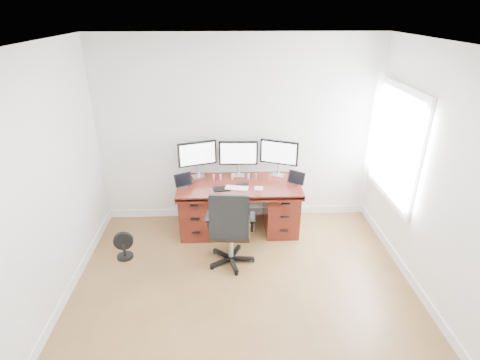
{
  "coord_description": "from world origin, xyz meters",
  "views": [
    {
      "loc": [
        -0.18,
        -2.88,
        3.01
      ],
      "look_at": [
        0.0,
        1.5,
        0.95
      ],
      "focal_mm": 28.0,
      "sensor_mm": 36.0,
      "label": 1
    }
  ],
  "objects_px": {
    "floor_fan": "(124,246)",
    "keyboard": "(237,188)",
    "desk": "(239,205)",
    "monitor_center": "(238,154)",
    "office_chair": "(230,241)"
  },
  "relations": [
    {
      "from": "office_chair",
      "to": "monitor_center",
      "type": "height_order",
      "value": "monitor_center"
    },
    {
      "from": "monitor_center",
      "to": "keyboard",
      "type": "xyz_separation_m",
      "value": [
        -0.04,
        -0.41,
        -0.33
      ]
    },
    {
      "from": "desk",
      "to": "monitor_center",
      "type": "relative_size",
      "value": 3.09
    },
    {
      "from": "keyboard",
      "to": "floor_fan",
      "type": "bearing_deg",
      "value": -151.34
    },
    {
      "from": "desk",
      "to": "keyboard",
      "type": "relative_size",
      "value": 5.53
    },
    {
      "from": "desk",
      "to": "floor_fan",
      "type": "height_order",
      "value": "desk"
    },
    {
      "from": "keyboard",
      "to": "monitor_center",
      "type": "bearing_deg",
      "value": 96.26
    },
    {
      "from": "monitor_center",
      "to": "floor_fan",
      "type": "bearing_deg",
      "value": -148.13
    },
    {
      "from": "office_chair",
      "to": "monitor_center",
      "type": "xyz_separation_m",
      "value": [
        0.14,
        1.06,
        0.74
      ]
    },
    {
      "from": "desk",
      "to": "keyboard",
      "type": "height_order",
      "value": "keyboard"
    },
    {
      "from": "office_chair",
      "to": "floor_fan",
      "type": "relative_size",
      "value": 2.88
    },
    {
      "from": "floor_fan",
      "to": "keyboard",
      "type": "bearing_deg",
      "value": 8.67
    },
    {
      "from": "floor_fan",
      "to": "keyboard",
      "type": "distance_m",
      "value": 1.66
    },
    {
      "from": "desk",
      "to": "monitor_center",
      "type": "bearing_deg",
      "value": 90.01
    },
    {
      "from": "office_chair",
      "to": "monitor_center",
      "type": "distance_m",
      "value": 1.3
    }
  ]
}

